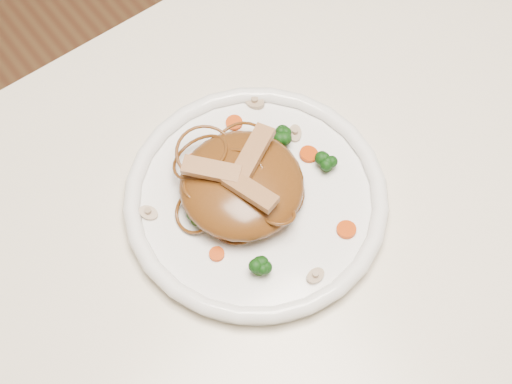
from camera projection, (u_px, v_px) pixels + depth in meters
ground at (291, 379)px, 1.49m from camera, size 4.00×4.00×0.00m
table at (313, 257)px, 0.92m from camera, size 1.20×0.80×0.75m
plate at (256, 201)px, 0.83m from camera, size 0.37×0.37×0.02m
noodle_mound at (242, 184)px, 0.81m from camera, size 0.18×0.18×0.05m
chicken_a at (253, 152)px, 0.79m from camera, size 0.07×0.05×0.01m
chicken_b at (211, 170)px, 0.78m from camera, size 0.06×0.06×0.01m
chicken_c at (250, 191)px, 0.77m from camera, size 0.04×0.07×0.01m
broccoli_0 at (282, 137)px, 0.85m from camera, size 0.03×0.03×0.03m
broccoli_1 at (196, 215)px, 0.80m from camera, size 0.03×0.03×0.03m
broccoli_2 at (259, 265)px, 0.77m from camera, size 0.03×0.03×0.03m
broccoli_3 at (328, 162)px, 0.84m from camera, size 0.03×0.03×0.03m
carrot_0 at (234, 123)px, 0.87m from camera, size 0.03×0.03×0.00m
carrot_1 at (217, 254)px, 0.79m from camera, size 0.02×0.02×0.00m
carrot_2 at (309, 154)px, 0.85m from camera, size 0.03×0.03×0.00m
carrot_3 at (195, 162)px, 0.85m from camera, size 0.02×0.02×0.00m
carrot_4 at (346, 230)px, 0.81m from camera, size 0.03×0.03×0.00m
mushroom_0 at (315, 276)px, 0.78m from camera, size 0.02×0.02×0.01m
mushroom_1 at (295, 134)px, 0.87m from camera, size 0.03×0.03×0.01m
mushroom_2 at (149, 213)px, 0.81m from camera, size 0.03×0.03×0.01m
mushroom_3 at (255, 102)px, 0.89m from camera, size 0.03×0.03×0.01m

